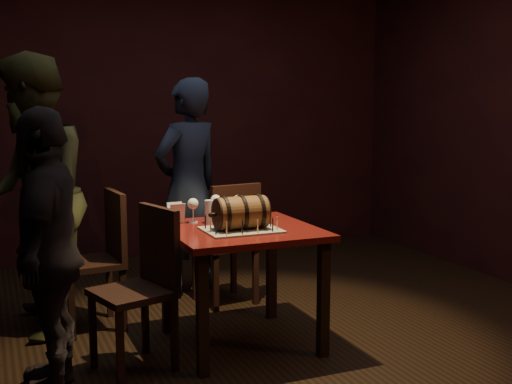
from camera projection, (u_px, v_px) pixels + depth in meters
The scene contains 16 objects.
room_shell at pixel (255, 122), 4.01m from camera, with size 5.04×5.04×2.80m.
pub_table at pixel (241, 245), 4.00m from camera, with size 0.90×0.90×0.75m.
cake_board at pixel (241, 230), 3.89m from camera, with size 0.45×0.35×0.01m, color gray.
barrel_cake at pixel (241, 213), 3.87m from camera, with size 0.37×0.22×0.22m.
birthday_candles at pixel (241, 222), 3.88m from camera, with size 0.40×0.30×0.09m.
wine_glass_left at pixel (193, 205), 4.13m from camera, with size 0.07×0.07×0.16m.
wine_glass_mid at pixel (216, 201), 4.29m from camera, with size 0.07×0.07×0.16m.
wine_glass_right at pixel (238, 202), 4.27m from camera, with size 0.07×0.07×0.16m.
pint_of_ale at pixel (210, 212), 4.12m from camera, with size 0.07×0.07×0.15m.
menu_card at pixel (176, 213), 4.12m from camera, with size 0.10×0.05×0.13m, color white, non-canonical shape.
chair_back at pixel (230, 237), 4.80m from camera, with size 0.45×0.45×0.93m.
chair_left_rear at pixel (102, 252), 4.33m from camera, with size 0.44×0.44×0.93m.
chair_left_front at pixel (145, 278), 3.67m from camera, with size 0.50×0.50×0.93m.
person_back at pixel (188, 187), 5.10m from camera, with size 0.62×0.41×1.71m, color #1B2337.
person_left_rear at pixel (32, 196), 4.16m from camera, with size 0.90×0.70×1.84m, color #3D4120.
person_left_front at pixel (48, 252), 3.32m from camera, with size 0.88×0.37×1.51m, color black.
Camera 1 is at (-1.56, -3.72, 1.52)m, focal length 45.00 mm.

